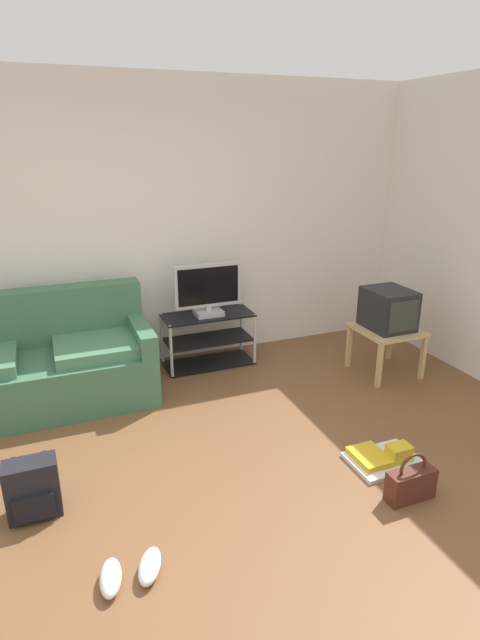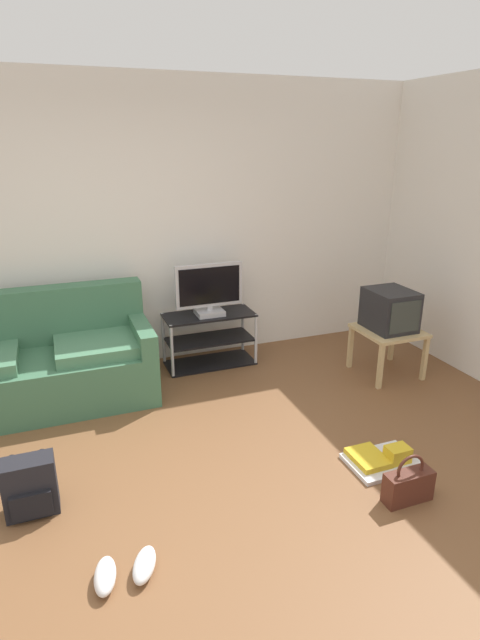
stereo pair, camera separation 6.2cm
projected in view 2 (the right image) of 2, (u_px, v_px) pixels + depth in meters
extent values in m
cube|color=brown|center=(195.00, 522.00, 2.99)|extent=(9.00, 9.80, 0.02)
cube|color=silver|center=(118.00, 228.00, 4.69)|extent=(9.00, 0.10, 2.70)
cube|color=#3D6B4C|center=(41.00, 381.00, 4.24)|extent=(1.87, 0.84, 0.43)
cube|color=#3D6B4C|center=(33.00, 317.00, 4.37)|extent=(1.87, 0.20, 0.50)
cube|color=#3D6B4C|center=(141.00, 332.00, 4.42)|extent=(0.14, 0.84, 0.20)
cube|color=#477857|center=(101.00, 346.00, 4.27)|extent=(0.75, 0.59, 0.10)
cube|color=black|center=(209.00, 315.00, 4.91)|extent=(0.88, 0.39, 0.02)
cube|color=black|center=(210.00, 339.00, 5.00)|extent=(0.84, 0.38, 0.02)
cube|color=black|center=(210.00, 363.00, 5.08)|extent=(0.88, 0.39, 0.02)
cylinder|color=#B7B7BC|center=(172.00, 352.00, 4.70)|extent=(0.03, 0.03, 0.53)
cylinder|color=#B7B7BC|center=(256.00, 340.00, 4.98)|extent=(0.03, 0.03, 0.53)
cylinder|color=#B7B7BC|center=(163.00, 338.00, 5.01)|extent=(0.03, 0.03, 0.53)
cylinder|color=#B7B7BC|center=(243.00, 328.00, 5.30)|extent=(0.03, 0.03, 0.53)
cube|color=#B2B2B7|center=(210.00, 312.00, 4.88)|extent=(0.26, 0.22, 0.05)
cube|color=#B2B2B7|center=(209.00, 308.00, 4.87)|extent=(0.05, 0.04, 0.04)
cube|color=#B2B2B7|center=(209.00, 285.00, 4.79)|extent=(0.66, 0.04, 0.41)
cube|color=black|center=(210.00, 286.00, 4.77)|extent=(0.60, 0.01, 0.35)
cube|color=tan|center=(389.00, 331.00, 4.73)|extent=(0.55, 0.55, 0.03)
cube|color=tan|center=(380.00, 367.00, 4.51)|extent=(0.04, 0.04, 0.42)
cube|color=tan|center=(425.00, 359.00, 4.67)|extent=(0.04, 0.04, 0.42)
cube|color=tan|center=(350.00, 347.00, 4.94)|extent=(0.04, 0.04, 0.42)
cube|color=tan|center=(392.00, 340.00, 5.10)|extent=(0.04, 0.04, 0.42)
cube|color=#232326|center=(390.00, 310.00, 4.68)|extent=(0.38, 0.44, 0.37)
cube|color=#333833|center=(405.00, 317.00, 4.48)|extent=(0.31, 0.01, 0.29)
cube|color=black|center=(30.00, 486.00, 3.00)|extent=(0.30, 0.17, 0.36)
cube|color=black|center=(32.00, 506.00, 2.94)|extent=(0.23, 0.04, 0.16)
cylinder|color=black|center=(15.00, 477.00, 3.06)|extent=(0.04, 0.04, 0.29)
cylinder|color=black|center=(45.00, 470.00, 3.12)|extent=(0.04, 0.04, 0.29)
cube|color=#4C2319|center=(408.00, 487.00, 3.12)|extent=(0.32, 0.12, 0.20)
torus|color=#4C2319|center=(410.00, 469.00, 3.08)|extent=(0.20, 0.02, 0.20)
ellipsoid|color=white|center=(105.00, 576.00, 2.55)|extent=(0.15, 0.27, 0.09)
ellipsoid|color=white|center=(144.00, 565.00, 2.62)|extent=(0.20, 0.27, 0.09)
cube|color=silver|center=(382.00, 462.00, 3.51)|extent=(0.48, 0.35, 0.03)
cube|color=gold|center=(398.00, 454.00, 3.47)|extent=(0.16, 0.12, 0.11)
cube|color=gold|center=(368.00, 458.00, 3.49)|extent=(0.22, 0.28, 0.04)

